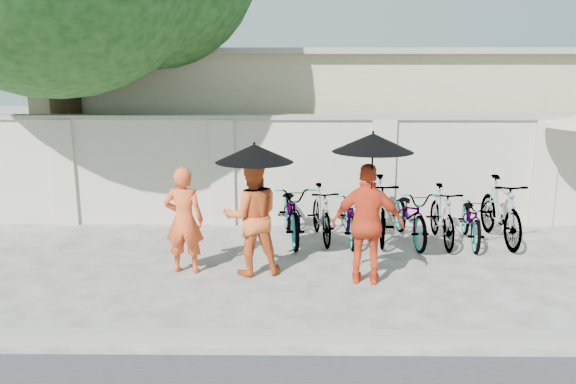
{
  "coord_description": "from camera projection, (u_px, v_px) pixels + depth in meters",
  "views": [
    {
      "loc": [
        0.34,
        -7.29,
        2.88
      ],
      "look_at": [
        0.25,
        0.93,
        1.1
      ],
      "focal_mm": 35.0,
      "sensor_mm": 36.0,
      "label": 1
    }
  ],
  "objects": [
    {
      "name": "ground",
      "position": [
        269.0,
        284.0,
        7.74
      ],
      "size": [
        80.0,
        80.0,
        0.0
      ],
      "primitive_type": "plane",
      "color": "#B6B3AD"
    },
    {
      "name": "kerb",
      "position": [
        262.0,
        337.0,
        6.07
      ],
      "size": [
        40.0,
        0.16,
        0.12
      ],
      "primitive_type": "cube",
      "color": "gray",
      "rests_on": "ground"
    },
    {
      "name": "compound_wall",
      "position": [
        329.0,
        172.0,
        10.65
      ],
      "size": [
        20.0,
        0.3,
        2.0
      ],
      "primitive_type": "cube",
      "color": "beige",
      "rests_on": "ground"
    },
    {
      "name": "building_behind",
      "position": [
        360.0,
        122.0,
        14.22
      ],
      "size": [
        14.0,
        6.0,
        3.2
      ],
      "primitive_type": "cube",
      "color": "#C3B28E",
      "rests_on": "ground"
    },
    {
      "name": "monk_left",
      "position": [
        184.0,
        220.0,
        8.06
      ],
      "size": [
        0.59,
        0.41,
        1.56
      ],
      "primitive_type": "imported",
      "rotation": [
        0.0,
        0.0,
        3.07
      ],
      "color": "#EE5525",
      "rests_on": "ground"
    },
    {
      "name": "monk_center",
      "position": [
        252.0,
        217.0,
        7.99
      ],
      "size": [
        0.94,
        0.79,
        1.7
      ],
      "primitive_type": "imported",
      "rotation": [
        0.0,
        0.0,
        3.34
      ],
      "color": "#DB5D24",
      "rests_on": "ground"
    },
    {
      "name": "parasol_center",
      "position": [
        254.0,
        153.0,
        7.71
      ],
      "size": [
        1.09,
        1.09,
        0.93
      ],
      "color": "black",
      "rests_on": "ground"
    },
    {
      "name": "monk_right",
      "position": [
        368.0,
        224.0,
        7.63
      ],
      "size": [
        1.03,
        0.56,
        1.67
      ],
      "primitive_type": "imported",
      "rotation": [
        0.0,
        0.0,
        2.98
      ],
      "color": "#E2421D",
      "rests_on": "ground"
    },
    {
      "name": "parasol_right",
      "position": [
        373.0,
        143.0,
        7.31
      ],
      "size": [
        1.07,
        1.07,
        1.14
      ],
      "color": "black",
      "rests_on": "ground"
    },
    {
      "name": "bike_0",
      "position": [
        292.0,
        211.0,
        9.66
      ],
      "size": [
        0.9,
        2.01,
        1.02
      ],
      "primitive_type": "imported",
      "rotation": [
        0.0,
        0.0,
        0.12
      ],
      "color": "#ACACAF",
      "rests_on": "ground"
    },
    {
      "name": "bike_1",
      "position": [
        321.0,
        213.0,
        9.65
      ],
      "size": [
        0.66,
        1.64,
        0.96
      ],
      "primitive_type": "imported",
      "rotation": [
        0.0,
        0.0,
        0.13
      ],
      "color": "#ACACAF",
      "rests_on": "ground"
    },
    {
      "name": "bike_2",
      "position": [
        351.0,
        215.0,
        9.64
      ],
      "size": [
        0.63,
        1.74,
        0.91
      ],
      "primitive_type": "imported",
      "rotation": [
        0.0,
        0.0,
        -0.01
      ],
      "color": "#ACACAF",
      "rests_on": "ground"
    },
    {
      "name": "bike_3",
      "position": [
        380.0,
        209.0,
        9.65
      ],
      "size": [
        0.66,
        1.87,
        1.1
      ],
      "primitive_type": "imported",
      "rotation": [
        0.0,
        0.0,
        -0.08
      ],
      "color": "#ACACAF",
      "rests_on": "ground"
    },
    {
      "name": "bike_4",
      "position": [
        411.0,
        215.0,
        9.57
      ],
      "size": [
        0.79,
        1.87,
        0.96
      ],
      "primitive_type": "imported",
      "rotation": [
        0.0,
        0.0,
        0.08
      ],
      "color": "#ACACAF",
      "rests_on": "ground"
    },
    {
      "name": "bike_5",
      "position": [
        442.0,
        215.0,
        9.46
      ],
      "size": [
        0.5,
        1.65,
        0.99
      ],
      "primitive_type": "imported",
      "rotation": [
        0.0,
        0.0,
        -0.02
      ],
      "color": "#ACACAF",
      "rests_on": "ground"
    },
    {
      "name": "bike_6",
      "position": [
        472.0,
        219.0,
        9.47
      ],
      "size": [
        0.79,
        1.71,
        0.87
      ],
      "primitive_type": "imported",
      "rotation": [
        0.0,
        0.0,
        -0.13
      ],
      "color": "#ACACAF",
      "rests_on": "ground"
    },
    {
      "name": "bike_7",
      "position": [
        500.0,
        210.0,
        9.54
      ],
      "size": [
        0.55,
        1.86,
        1.12
      ],
      "primitive_type": "imported",
      "rotation": [
        0.0,
        0.0,
        0.01
      ],
      "color": "#ACACAF",
      "rests_on": "ground"
    }
  ]
}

